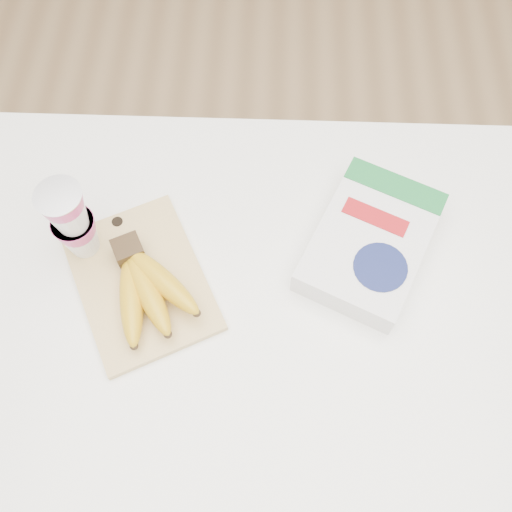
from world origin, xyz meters
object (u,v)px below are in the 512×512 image
Objects in this scene: table at (246,387)px; bananas at (146,287)px; cereal_box at (370,242)px; yogurt_stack at (71,221)px; cutting_board at (141,281)px.

bananas reaches higher than table.
bananas is 0.39m from cereal_box.
cereal_box is at bearing 33.24° from table.
yogurt_stack is (-0.28, 0.12, 0.59)m from table.
cereal_box is at bearing 15.15° from bananas.
bananas reaches higher than cereal_box.
bananas is (-0.16, 0.04, 0.52)m from table.
bananas reaches higher than cutting_board.
cereal_box is (0.50, 0.02, -0.08)m from yogurt_stack.
table is 0.53m from cutting_board.
table is at bearing -46.45° from cutting_board.
bananas is at bearing 165.76° from table.
cutting_board is 0.40m from cereal_box.
cereal_box is (0.40, 0.08, 0.02)m from cutting_board.
bananas is 0.16m from yogurt_stack.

